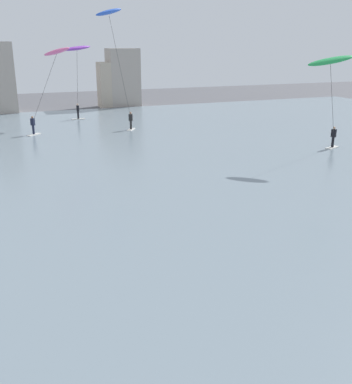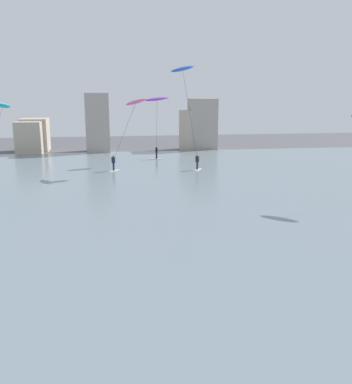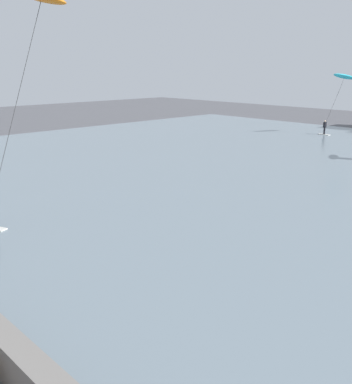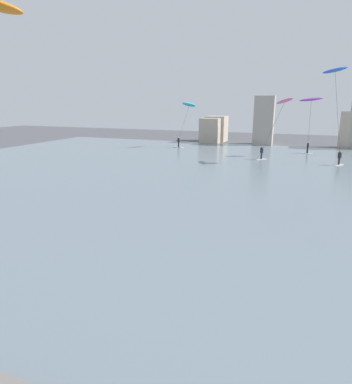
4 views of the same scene
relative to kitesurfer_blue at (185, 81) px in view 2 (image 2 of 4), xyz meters
name	(u,v)px [view 2 (image 2 of 4)]	position (x,y,z in m)	size (l,w,h in m)	color
water_bay	(162,195)	(-3.72, -11.16, -9.07)	(84.00, 52.00, 0.10)	slate
far_shore_buildings	(123,130)	(-5.86, 16.51, -6.16)	(27.40, 5.98, 7.95)	#B7A893
kitesurfer_blue	(185,81)	(0.00, 0.00, 0.00)	(3.43, 2.49, 10.77)	silver
kitesurfer_cyan	(1,110)	(-19.71, 7.67, -3.09)	(3.06, 3.31, 7.05)	silver
kitesurfer_purple	(157,105)	(-2.27, 5.04, -2.50)	(3.21, 3.74, 7.56)	silver
kitesurfer_pink	(132,111)	(-5.39, -1.25, -2.91)	(4.19, 3.29, 7.50)	silver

